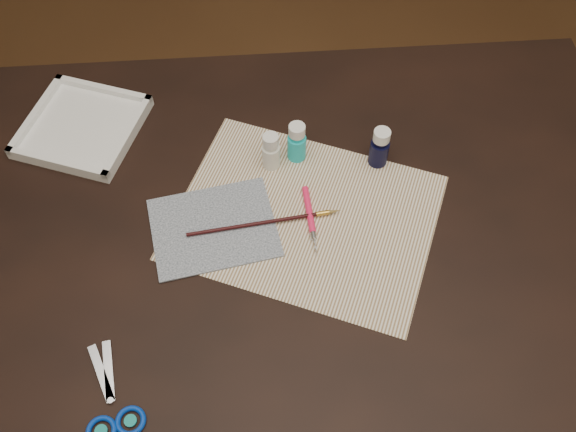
{
  "coord_description": "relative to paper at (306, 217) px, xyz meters",
  "views": [
    {
      "loc": [
        -0.04,
        -0.59,
        1.7
      ],
      "look_at": [
        0.0,
        0.0,
        0.8
      ],
      "focal_mm": 40.0,
      "sensor_mm": 36.0,
      "label": 1
    }
  ],
  "objects": [
    {
      "name": "paint_bottle_white",
      "position": [
        -0.05,
        0.12,
        0.04
      ],
      "size": [
        0.04,
        0.04,
        0.08
      ],
      "primitive_type": "cylinder",
      "rotation": [
        0.0,
        0.0,
        0.08
      ],
      "color": "white",
      "rests_on": "table"
    },
    {
      "name": "paper",
      "position": [
        0.0,
        0.0,
        0.0
      ],
      "size": [
        0.54,
        0.49,
        0.0
      ],
      "primitive_type": "cube",
      "rotation": [
        0.0,
        0.0,
        -0.41
      ],
      "color": "white",
      "rests_on": "table"
    },
    {
      "name": "craft_knife",
      "position": [
        0.01,
        -0.01,
        0.01
      ],
      "size": [
        0.02,
        0.14,
        0.01
      ],
      "primitive_type": null,
      "rotation": [
        0.0,
        0.0,
        -1.52
      ],
      "color": "#FF1F58",
      "rests_on": "paper"
    },
    {
      "name": "scissors",
      "position": [
        -0.33,
        -0.29,
        0.0
      ],
      "size": [
        0.15,
        0.2,
        0.01
      ],
      "primitive_type": null,
      "rotation": [
        0.0,
        0.0,
        1.96
      ],
      "color": "silver",
      "rests_on": "table"
    },
    {
      "name": "paint_bottle_cyan",
      "position": [
        -0.0,
        0.14,
        0.04
      ],
      "size": [
        0.04,
        0.04,
        0.08
      ],
      "primitive_type": "cylinder",
      "rotation": [
        0.0,
        0.0,
        -0.11
      ],
      "color": "#1AC4CE",
      "rests_on": "table"
    },
    {
      "name": "ground",
      "position": [
        -0.03,
        -0.03,
        -0.76
      ],
      "size": [
        3.5,
        3.5,
        0.02
      ],
      "primitive_type": "cube",
      "color": "#422614",
      "rests_on": "ground"
    },
    {
      "name": "canvas",
      "position": [
        -0.16,
        -0.01,
        0.0
      ],
      "size": [
        0.24,
        0.2,
        0.0
      ],
      "primitive_type": "cube",
      "rotation": [
        0.0,
        0.0,
        0.17
      ],
      "color": "black",
      "rests_on": "paper"
    },
    {
      "name": "palette_tray",
      "position": [
        -0.41,
        0.23,
        0.01
      ],
      "size": [
        0.27,
        0.27,
        0.02
      ],
      "primitive_type": "cube",
      "rotation": [
        0.0,
        0.0,
        -0.36
      ],
      "color": "white",
      "rests_on": "table"
    },
    {
      "name": "paintbrush",
      "position": [
        -0.07,
        -0.01,
        0.01
      ],
      "size": [
        0.27,
        0.04,
        0.01
      ],
      "primitive_type": null,
      "rotation": [
        0.0,
        0.0,
        0.12
      ],
      "color": "black",
      "rests_on": "canvas"
    },
    {
      "name": "paint_bottle_navy",
      "position": [
        0.14,
        0.11,
        0.04
      ],
      "size": [
        0.04,
        0.04,
        0.09
      ],
      "primitive_type": "cylinder",
      "rotation": [
        0.0,
        0.0,
        -0.15
      ],
      "color": "black",
      "rests_on": "table"
    },
    {
      "name": "table",
      "position": [
        -0.03,
        -0.03,
        -0.38
      ],
      "size": [
        1.3,
        0.9,
        0.75
      ],
      "primitive_type": "cube",
      "color": "black",
      "rests_on": "ground"
    }
  ]
}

